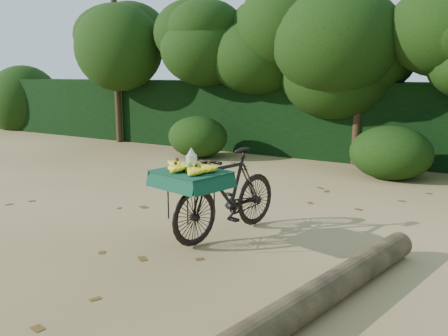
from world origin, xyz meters
The scene contains 7 objects.
ground centered at (0.00, 0.00, 0.00)m, with size 80.00×80.00×0.00m, color tan.
vendor_bicycle centered at (0.51, -0.15, 0.56)m, with size 1.00×1.91×1.09m.
fallen_log centered at (2.15, -1.61, 0.14)m, with size 0.28×0.28×3.83m, color brown.
hedge_backdrop centered at (0.00, 6.30, 0.90)m, with size 26.00×1.80×1.80m, color black.
tree_row centered at (-0.65, 5.50, 2.00)m, with size 14.50×2.00×4.00m, color black, non-canonical shape.
bush_clumps centered at (0.50, 4.30, 0.45)m, with size 8.80×1.70×0.90m, color black, non-canonical shape.
leaf_litter centered at (0.00, 0.65, 0.01)m, with size 7.00×7.30×0.01m, color #523A16, non-canonical shape.
Camera 1 is at (3.47, -4.99, 1.99)m, focal length 38.00 mm.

